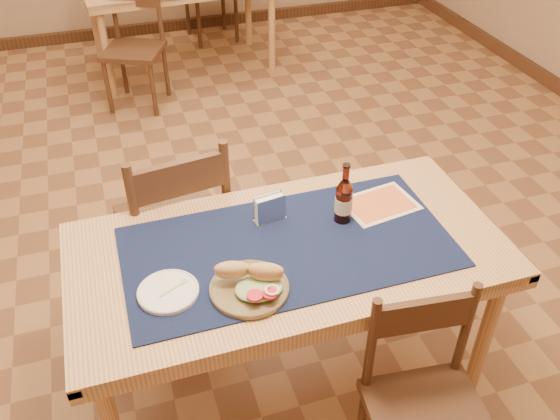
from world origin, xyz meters
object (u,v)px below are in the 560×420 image
object	(u,v)px
chair_main_far	(176,225)
sandwich_plate	(251,284)
main_table	(288,264)
beer_bottle	(344,200)
napkin_holder	(270,209)
chair_main_near	(426,407)

from	to	relation	value
chair_main_far	sandwich_plate	world-z (taller)	chair_main_far
chair_main_far	main_table	bearing A→B (deg)	-58.45
sandwich_plate	beer_bottle	world-z (taller)	beer_bottle
beer_bottle	napkin_holder	bearing A→B (deg)	162.23
chair_main_far	beer_bottle	bearing A→B (deg)	-38.68
main_table	chair_main_near	distance (m)	0.69
sandwich_plate	napkin_holder	bearing A→B (deg)	63.88
main_table	chair_main_near	bearing A→B (deg)	-62.67
chair_main_far	sandwich_plate	distance (m)	0.80
sandwich_plate	beer_bottle	distance (m)	0.51
chair_main_near	main_table	bearing A→B (deg)	117.33
sandwich_plate	beer_bottle	bearing A→B (deg)	30.88
chair_main_near	sandwich_plate	size ratio (longest dim) A/B	3.15
chair_main_near	beer_bottle	bearing A→B (deg)	94.44
chair_main_near	sandwich_plate	distance (m)	0.72
chair_main_near	napkin_holder	size ratio (longest dim) A/B	6.50
chair_main_near	beer_bottle	xyz separation A→B (m)	(-0.05, 0.67, 0.41)
chair_main_far	beer_bottle	world-z (taller)	beer_bottle
chair_main_near	sandwich_plate	xyz separation A→B (m)	(-0.49, 0.41, 0.34)
napkin_holder	main_table	bearing A→B (deg)	-83.83
beer_bottle	napkin_holder	xyz separation A→B (m)	(-0.27, 0.09, -0.04)
chair_main_near	sandwich_plate	bearing A→B (deg)	140.35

